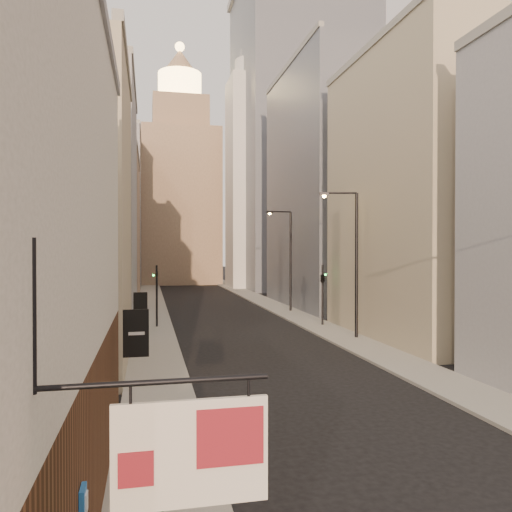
{
  "coord_description": "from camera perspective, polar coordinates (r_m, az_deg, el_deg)",
  "views": [
    {
      "loc": [
        -6.93,
        -2.09,
        6.24
      ],
      "look_at": [
        -1.61,
        22.36,
        5.91
      ],
      "focal_mm": 35.0,
      "sensor_mm": 36.0,
      "label": 1
    }
  ],
  "objects": [
    {
      "name": "clock_tower",
      "position": [
        94.97,
        -8.68,
        7.62
      ],
      "size": [
        14.0,
        14.0,
        44.9
      ],
      "color": "#8B6E54",
      "rests_on": "ground"
    },
    {
      "name": "right_bldg_beige",
      "position": [
        37.45,
        18.29,
        6.47
      ],
      "size": [
        8.0,
        16.0,
        20.0
      ],
      "primitive_type": "cube",
      "color": "tan",
      "rests_on": "ground"
    },
    {
      "name": "streetlamp_mid",
      "position": [
        35.19,
        10.99,
        0.08
      ],
      "size": [
        2.65,
        0.75,
        10.22
      ],
      "rotation": [
        0.0,
        0.0,
        -0.2
      ],
      "color": "black",
      "rests_on": "ground"
    },
    {
      "name": "sidewalk_left",
      "position": [
        57.43,
        -11.82,
        -5.44
      ],
      "size": [
        3.0,
        140.0,
        0.15
      ],
      "primitive_type": "cube",
      "color": "gray",
      "rests_on": "ground"
    },
    {
      "name": "left_bldg_beige",
      "position": [
        28.6,
        -22.52,
        4.22
      ],
      "size": [
        8.0,
        12.0,
        16.0
      ],
      "primitive_type": "cube",
      "color": "tan",
      "rests_on": "ground"
    },
    {
      "name": "streetlamp_far",
      "position": [
        49.61,
        3.7,
        0.16
      ],
      "size": [
        2.63,
        0.51,
        10.04
      ],
      "rotation": [
        0.0,
        0.0,
        0.11
      ],
      "color": "black",
      "rests_on": "ground"
    },
    {
      "name": "traffic_light_left",
      "position": [
        40.25,
        -11.28,
        -2.97
      ],
      "size": [
        0.57,
        0.48,
        5.0
      ],
      "rotation": [
        0.0,
        0.0,
        3.24
      ],
      "color": "black",
      "rests_on": "ground"
    },
    {
      "name": "highrise",
      "position": [
        86.1,
        5.04,
        13.77
      ],
      "size": [
        21.0,
        23.0,
        51.2
      ],
      "color": "gray",
      "rests_on": "ground"
    },
    {
      "name": "left_bldg_grey",
      "position": [
        44.54,
        -18.85,
        5.55
      ],
      "size": [
        8.0,
        16.0,
        20.0
      ],
      "primitive_type": "cube",
      "color": "gray",
      "rests_on": "ground"
    },
    {
      "name": "right_bldg_wingrid",
      "position": [
        55.84,
        7.71,
        7.69
      ],
      "size": [
        8.0,
        20.0,
        26.0
      ],
      "primitive_type": "cube",
      "color": "gray",
      "rests_on": "ground"
    },
    {
      "name": "white_tower",
      "position": [
        82.79,
        -0.33,
        9.33
      ],
      "size": [
        8.0,
        8.0,
        41.5
      ],
      "color": "silver",
      "rests_on": "ground"
    },
    {
      "name": "left_bldg_wingrid",
      "position": [
        82.45,
        -15.82,
        4.72
      ],
      "size": [
        8.0,
        20.0,
        24.0
      ],
      "primitive_type": "cube",
      "color": "gray",
      "rests_on": "ground"
    },
    {
      "name": "traffic_light_right",
      "position": [
        40.74,
        7.62,
        -2.66
      ],
      "size": [
        0.64,
        0.62,
        5.0
      ],
      "rotation": [
        0.0,
        0.0,
        3.06
      ],
      "color": "black",
      "rests_on": "ground"
    },
    {
      "name": "sidewalk_right",
      "position": [
        58.98,
        0.97,
        -5.26
      ],
      "size": [
        3.0,
        140.0,
        0.15
      ],
      "primitive_type": "cube",
      "color": "gray",
      "rests_on": "ground"
    },
    {
      "name": "left_bldg_tan",
      "position": [
        62.34,
        -16.95,
        2.79
      ],
      "size": [
        8.0,
        18.0,
        17.0
      ],
      "primitive_type": "cube",
      "color": "#8B6E54",
      "rests_on": "ground"
    }
  ]
}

